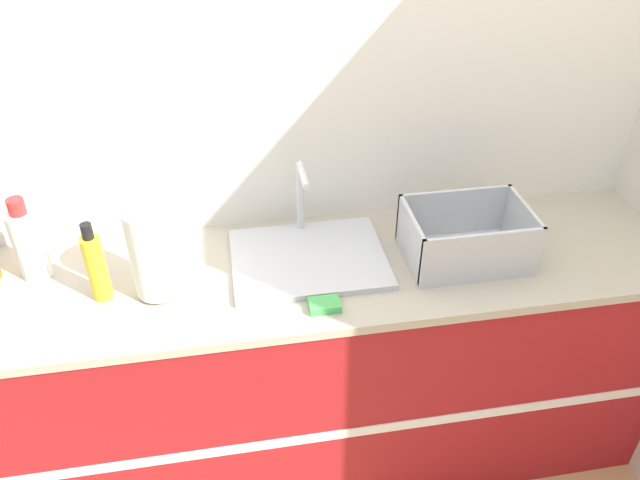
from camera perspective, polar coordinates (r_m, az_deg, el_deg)
wall_back at (r=2.01m, az=-1.15°, el=11.92°), size 4.70×0.06×2.60m
counter_cabinet at (r=2.26m, az=0.33°, el=-11.50°), size 2.32×0.58×0.91m
sink at (r=1.96m, az=-1.09°, el=-1.37°), size 0.48×0.37×0.27m
paper_towel_roll at (r=1.82m, az=-15.09°, el=-1.13°), size 0.13×0.13×0.29m
dish_rack at (r=2.00m, az=13.16°, el=-0.04°), size 0.38×0.26×0.18m
bottle_yellow at (r=1.88m, az=-19.80°, el=-2.25°), size 0.06×0.06×0.25m
bottle_white_spray at (r=2.04m, az=-25.12°, el=-0.22°), size 0.09×0.09×0.27m
sponge at (r=1.79m, az=0.42°, el=-5.96°), size 0.09×0.06×0.02m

